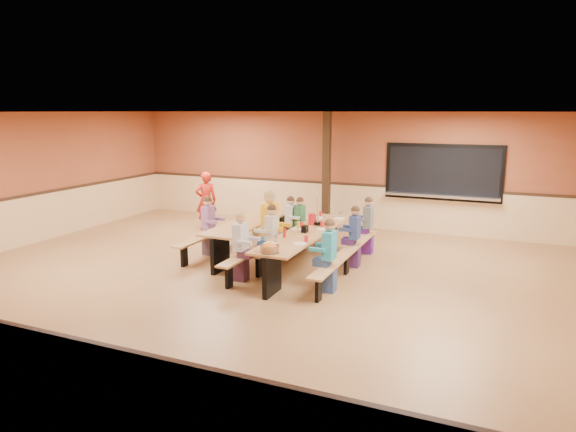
% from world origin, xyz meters
% --- Properties ---
extents(ground, '(12.00, 12.00, 0.00)m').
position_xyz_m(ground, '(0.00, 0.00, 0.00)').
color(ground, brown).
rests_on(ground, ground).
extents(room_envelope, '(12.04, 10.04, 3.02)m').
position_xyz_m(room_envelope, '(0.00, 0.00, 0.69)').
color(room_envelope, brown).
rests_on(room_envelope, ground).
extents(kitchen_pass_through, '(2.78, 0.28, 1.38)m').
position_xyz_m(kitchen_pass_through, '(2.60, 4.96, 1.49)').
color(kitchen_pass_through, black).
rests_on(kitchen_pass_through, ground).
extents(structural_post, '(0.18, 0.18, 3.00)m').
position_xyz_m(structural_post, '(-0.20, 4.40, 1.50)').
color(structural_post, black).
rests_on(structural_post, ground).
extents(cafeteria_table_main, '(1.91, 3.70, 0.74)m').
position_xyz_m(cafeteria_table_main, '(0.56, 1.00, 0.53)').
color(cafeteria_table_main, '#AF7845').
rests_on(cafeteria_table_main, ground).
extents(cafeteria_table_second, '(1.91, 3.70, 0.74)m').
position_xyz_m(cafeteria_table_second, '(-0.88, 1.77, 0.53)').
color(cafeteria_table_second, '#AF7845').
rests_on(cafeteria_table_second, ground).
extents(seated_child_white_left, '(0.39, 0.32, 1.25)m').
position_xyz_m(seated_child_white_left, '(-0.26, -0.11, 0.62)').
color(seated_child_white_left, silver).
rests_on(seated_child_white_left, ground).
extents(seated_adult_yellow, '(0.49, 0.40, 1.45)m').
position_xyz_m(seated_adult_yellow, '(-0.26, 1.12, 0.72)').
color(seated_adult_yellow, yellow).
rests_on(seated_adult_yellow, ground).
extents(seated_child_grey_left, '(0.35, 0.29, 1.18)m').
position_xyz_m(seated_child_grey_left, '(-0.26, 2.20, 0.59)').
color(seated_child_grey_left, silver).
rests_on(seated_child_grey_left, ground).
extents(seated_child_teal_right, '(0.38, 0.31, 1.24)m').
position_xyz_m(seated_child_teal_right, '(1.39, -0.04, 0.62)').
color(seated_child_teal_right, teal).
rests_on(seated_child_teal_right, ground).
extents(seated_child_navy_right, '(0.36, 0.30, 1.20)m').
position_xyz_m(seated_child_navy_right, '(1.39, 1.52, 0.60)').
color(seated_child_navy_right, navy).
rests_on(seated_child_navy_right, ground).
extents(seated_child_char_right, '(0.37, 0.30, 1.22)m').
position_xyz_m(seated_child_char_right, '(1.39, 2.55, 0.61)').
color(seated_child_char_right, '#555C62').
rests_on(seated_child_char_right, ground).
extents(seated_child_purple_sec, '(0.38, 0.31, 1.24)m').
position_xyz_m(seated_child_purple_sec, '(-1.71, 1.14, 0.62)').
color(seated_child_purple_sec, '#875689').
rests_on(seated_child_purple_sec, ground).
extents(seated_child_green_sec, '(0.35, 0.28, 1.16)m').
position_xyz_m(seated_child_green_sec, '(-0.06, 2.24, 0.58)').
color(seated_child_green_sec, '#2E6B3F').
rests_on(seated_child_green_sec, ground).
extents(seated_child_tan_sec, '(0.39, 0.32, 1.25)m').
position_xyz_m(seated_child_tan_sec, '(-0.06, 0.79, 0.62)').
color(seated_child_tan_sec, '#C1B79D').
rests_on(seated_child_tan_sec, ground).
extents(standing_woman, '(0.64, 0.63, 1.50)m').
position_xyz_m(standing_woman, '(-3.04, 3.18, 0.75)').
color(standing_woman, red).
rests_on(standing_woman, ground).
extents(punch_pitcher, '(0.16, 0.16, 0.22)m').
position_xyz_m(punch_pitcher, '(0.45, 1.64, 0.85)').
color(punch_pitcher, red).
rests_on(punch_pitcher, cafeteria_table_main).
extents(chip_bowl, '(0.32, 0.32, 0.15)m').
position_xyz_m(chip_bowl, '(0.55, -0.60, 0.81)').
color(chip_bowl, orange).
rests_on(chip_bowl, cafeteria_table_main).
extents(napkin_dispenser, '(0.10, 0.14, 0.13)m').
position_xyz_m(napkin_dispenser, '(0.56, 0.95, 0.80)').
color(napkin_dispenser, black).
rests_on(napkin_dispenser, cafeteria_table_main).
extents(condiment_mustard, '(0.06, 0.06, 0.17)m').
position_xyz_m(condiment_mustard, '(0.37, 1.10, 0.82)').
color(condiment_mustard, yellow).
rests_on(condiment_mustard, cafeteria_table_main).
extents(condiment_ketchup, '(0.06, 0.06, 0.17)m').
position_xyz_m(condiment_ketchup, '(0.36, 0.43, 0.82)').
color(condiment_ketchup, '#B2140F').
rests_on(condiment_ketchup, cafeteria_table_main).
extents(table_paddle, '(0.16, 0.16, 0.56)m').
position_xyz_m(table_paddle, '(0.56, 1.67, 0.88)').
color(table_paddle, black).
rests_on(table_paddle, cafeteria_table_main).
extents(place_settings, '(0.65, 3.30, 0.11)m').
position_xyz_m(place_settings, '(0.56, 1.00, 0.80)').
color(place_settings, beige).
rests_on(place_settings, cafeteria_table_main).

